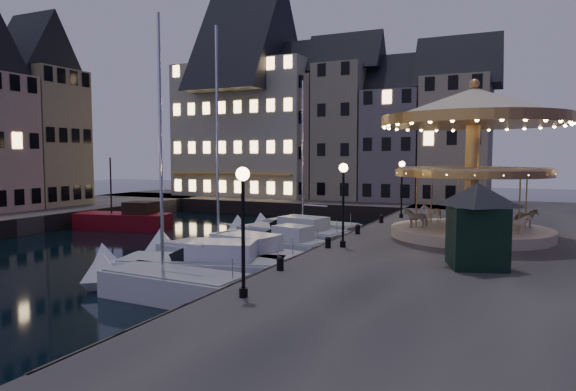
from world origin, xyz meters
The scene contains 30 objects.
ground centered at (0.00, 0.00, 0.00)m, with size 160.00×160.00×0.00m, color black.
quay_east centered at (14.00, 6.00, 0.65)m, with size 16.00×56.00×1.30m, color #474442.
quay_north centered at (-8.00, 28.00, 0.65)m, with size 44.00×12.00×1.30m, color #474442.
quaywall_e centered at (6.00, 6.00, 0.65)m, with size 0.15×44.00×1.30m, color #47423A.
quaywall_n centered at (-6.00, 22.00, 0.65)m, with size 48.00×0.15×1.30m, color #47423A.
quaywall_w centered at (-18.00, 2.00, 0.65)m, with size 0.15×44.00×1.30m, color #47423A.
streetlamp_a centered at (7.20, -9.00, 4.02)m, with size 0.44×0.44×4.17m.
streetlamp_b centered at (7.20, 1.00, 4.02)m, with size 0.44×0.44×4.17m.
streetlamp_c centered at (7.20, 14.50, 4.02)m, with size 0.44×0.44×4.17m.
bollard_a centered at (6.60, -5.00, 1.60)m, with size 0.30×0.30×0.57m.
bollard_b centered at (6.60, 0.50, 1.60)m, with size 0.30×0.30×0.57m.
bollard_c centered at (6.60, 5.50, 1.60)m, with size 0.30×0.30×0.57m.
bollard_d centered at (6.60, 11.00, 1.60)m, with size 0.30×0.30×0.57m.
townhouse_na centered at (-19.50, 30.00, 7.78)m, with size 5.50×8.00×12.80m.
townhouse_nb centered at (-14.05, 30.00, 8.28)m, with size 6.16×8.00×13.80m.
townhouse_nc centered at (-8.00, 30.00, 8.78)m, with size 6.82×8.00×14.80m.
townhouse_nd centered at (-2.25, 30.00, 9.28)m, with size 5.50×8.00×15.80m.
townhouse_ne centered at (3.20, 30.00, 7.78)m, with size 6.16×8.00×12.80m.
townhouse_nf centered at (9.25, 30.00, 8.28)m, with size 6.82×8.00×13.80m.
townhouse_wc centered at (-26.00, 10.95, 8.48)m, with size 8.80×5.50×14.20m.
hotel_corner centered at (-14.00, 30.00, 9.78)m, with size 17.60×9.00×16.80m.
motorboat_a centered at (1.99, -6.40, 0.54)m, with size 7.30×2.71×12.14m.
motorboat_b centered at (1.61, -3.71, 0.64)m, with size 8.87×4.79×2.15m.
motorboat_c centered at (1.36, -0.62, 0.68)m, with size 9.71×4.15×12.85m.
motorboat_d centered at (2.65, 3.10, 0.63)m, with size 6.25×3.25×2.15m.
motorboat_e centered at (1.28, 7.28, 0.64)m, with size 8.67×4.19×2.15m.
motorboat_f centered at (0.92, 11.00, 0.53)m, with size 8.31×3.57×10.99m.
red_fishing_boat centered at (-13.41, 8.33, 0.70)m, with size 7.77×4.01×5.92m.
carousel centered at (12.69, 7.00, 7.06)m, with size 9.99×9.99×8.74m.
ticket_kiosk centered at (13.62, -1.19, 3.62)m, with size 3.34×3.34×3.91m.
Camera 1 is at (15.21, -23.08, 5.79)m, focal length 32.00 mm.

